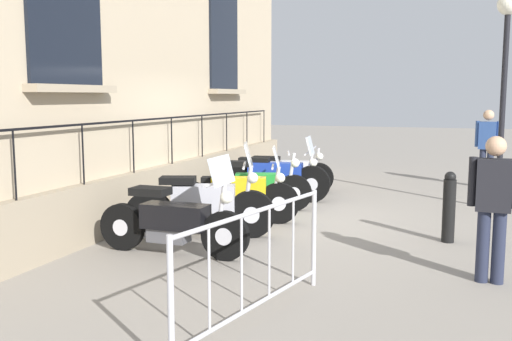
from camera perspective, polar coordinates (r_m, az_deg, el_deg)
The scene contains 13 objects.
ground_plane at distance 9.72m, azimuth 1.42°, elevation -4.74°, with size 60.00×60.00×0.00m, color gray.
building_facade at distance 10.53m, azimuth -10.62°, elevation 15.59°, with size 0.82×12.13×7.39m.
motorcycle_black at distance 7.49m, azimuth -8.12°, elevation -5.00°, with size 2.11×0.74×1.31m.
motorcycle_silver at distance 8.39m, azimuth -5.40°, elevation -3.51°, with size 2.10×0.98×1.38m.
motorcycle_yellow at distance 9.29m, azimuth -1.86°, elevation -2.53°, with size 2.00×0.78×1.25m.
motorcycle_green at distance 10.30m, azimuth 0.04°, elevation -1.72°, with size 1.96×0.82×1.06m.
motorcycle_blue at distance 11.29m, azimuth 1.75°, elevation -0.72°, with size 2.26×0.60×1.28m.
motorcycle_white at distance 12.32m, azimuth 2.70°, elevation -0.24°, with size 2.17×0.65×0.98m.
lamppost at distance 11.21m, azimuth 23.42°, elevation 8.72°, with size 0.38×0.38×3.82m.
crowd_barrier at distance 5.26m, azimuth -0.01°, elevation -8.93°, with size 0.56×2.35×1.05m.
bollard at distance 8.50m, azimuth 18.60°, elevation -3.43°, with size 0.18×0.18×1.00m.
pedestrian_standing at distance 13.85m, azimuth 21.95°, elevation 2.50°, with size 0.52×0.28×1.74m.
pedestrian_walking at distance 6.75m, azimuth 22.46°, elevation -2.84°, with size 0.53×0.23×1.62m.
Camera 1 is at (2.94, -9.04, 2.05)m, focal length 40.33 mm.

